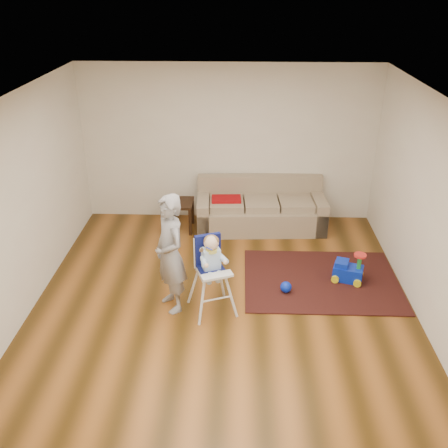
{
  "coord_description": "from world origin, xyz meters",
  "views": [
    {
      "loc": [
        0.2,
        -5.44,
        3.91
      ],
      "look_at": [
        0.0,
        0.4,
        1.0
      ],
      "focal_mm": 40.0,
      "sensor_mm": 36.0,
      "label": 1
    }
  ],
  "objects_px": {
    "side_table": "(178,215)",
    "toy_ball": "(286,287)",
    "ride_on_toy": "(349,266)",
    "adult": "(170,254)",
    "high_chair": "(212,275)",
    "sofa": "(261,205)"
  },
  "relations": [
    {
      "from": "sofa",
      "to": "side_table",
      "type": "relative_size",
      "value": 4.35
    },
    {
      "from": "side_table",
      "to": "adult",
      "type": "height_order",
      "value": "adult"
    },
    {
      "from": "side_table",
      "to": "adult",
      "type": "distance_m",
      "value": 2.32
    },
    {
      "from": "toy_ball",
      "to": "high_chair",
      "type": "distance_m",
      "value": 1.16
    },
    {
      "from": "sofa",
      "to": "side_table",
      "type": "distance_m",
      "value": 1.42
    },
    {
      "from": "side_table",
      "to": "ride_on_toy",
      "type": "height_order",
      "value": "side_table"
    },
    {
      "from": "high_chair",
      "to": "adult",
      "type": "height_order",
      "value": "adult"
    },
    {
      "from": "sofa",
      "to": "ride_on_toy",
      "type": "relative_size",
      "value": 4.95
    },
    {
      "from": "high_chair",
      "to": "adult",
      "type": "relative_size",
      "value": 0.69
    },
    {
      "from": "adult",
      "to": "high_chair",
      "type": "bearing_deg",
      "value": 53.93
    },
    {
      "from": "sofa",
      "to": "side_table",
      "type": "xyz_separation_m",
      "value": [
        -1.4,
        -0.1,
        -0.16
      ]
    },
    {
      "from": "ride_on_toy",
      "to": "toy_ball",
      "type": "distance_m",
      "value": 0.98
    },
    {
      "from": "ride_on_toy",
      "to": "adult",
      "type": "relative_size",
      "value": 0.28
    },
    {
      "from": "sofa",
      "to": "high_chair",
      "type": "height_order",
      "value": "high_chair"
    },
    {
      "from": "ride_on_toy",
      "to": "sofa",
      "type": "bearing_deg",
      "value": 143.67
    },
    {
      "from": "sofa",
      "to": "side_table",
      "type": "bearing_deg",
      "value": -178.9
    },
    {
      "from": "ride_on_toy",
      "to": "toy_ball",
      "type": "bearing_deg",
      "value": -141.38
    },
    {
      "from": "ride_on_toy",
      "to": "adult",
      "type": "distance_m",
      "value": 2.58
    },
    {
      "from": "high_chair",
      "to": "sofa",
      "type": "bearing_deg",
      "value": 52.7
    },
    {
      "from": "ride_on_toy",
      "to": "toy_ball",
      "type": "xyz_separation_m",
      "value": [
        -0.9,
        -0.34,
        -0.14
      ]
    },
    {
      "from": "side_table",
      "to": "adult",
      "type": "xyz_separation_m",
      "value": [
        0.18,
        -2.25,
        0.54
      ]
    },
    {
      "from": "side_table",
      "to": "toy_ball",
      "type": "height_order",
      "value": "side_table"
    }
  ]
}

